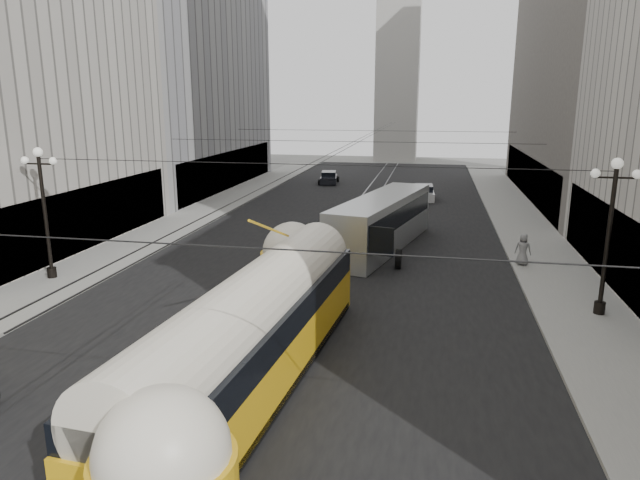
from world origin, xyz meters
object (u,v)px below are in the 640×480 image
at_px(streetcar, 254,331).
at_px(pedestrian_crossing_a, 71,464).
at_px(city_bus, 382,220).
at_px(pedestrian_sidewalk_right, 523,249).

height_order(streetcar, pedestrian_crossing_a, streetcar).
distance_m(city_bus, pedestrian_crossing_a, 24.05).
relative_size(city_bus, pedestrian_crossing_a, 7.62).
bearing_deg(city_bus, pedestrian_sidewalk_right, -19.26).
xyz_separation_m(city_bus, pedestrian_sidewalk_right, (7.72, -2.70, -0.70)).
xyz_separation_m(streetcar, pedestrian_sidewalk_right, (10.00, 15.11, -0.82)).
height_order(streetcar, pedestrian_sidewalk_right, streetcar).
height_order(city_bus, pedestrian_sidewalk_right, city_bus).
bearing_deg(streetcar, pedestrian_sidewalk_right, 56.51).
xyz_separation_m(streetcar, city_bus, (2.28, 17.81, -0.12)).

